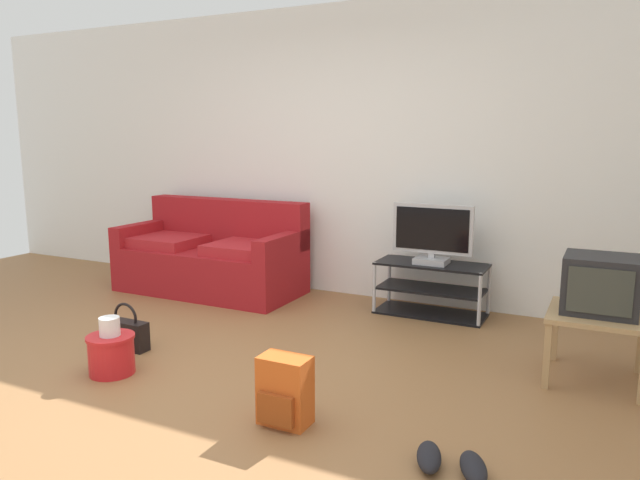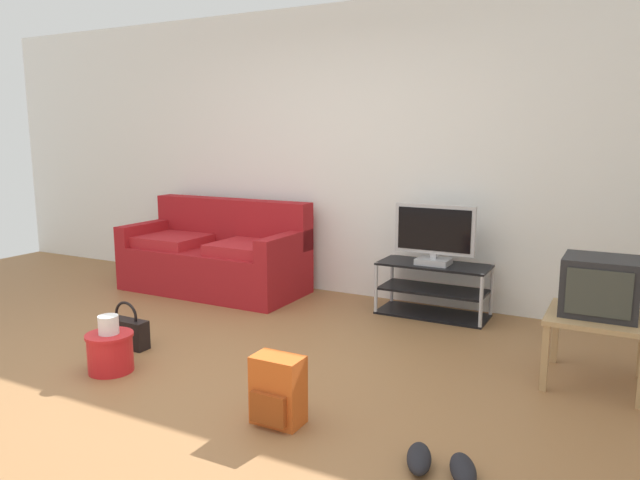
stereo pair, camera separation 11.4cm
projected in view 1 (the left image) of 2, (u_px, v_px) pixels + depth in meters
The scene contains 11 objects.
ground_plane at pixel (186, 386), 3.68m from camera, with size 9.00×9.80×0.02m, color olive.
wall_back at pixel (348, 153), 5.60m from camera, with size 9.00×0.10×2.70m, color white.
couch at pixel (213, 258), 5.83m from camera, with size 1.78×0.83×0.88m.
tv_stand at pixel (431, 289), 5.07m from camera, with size 0.92×0.41×0.45m.
flat_tv at pixel (432, 235), 4.97m from camera, with size 0.68×0.22×0.50m.
side_table at pixel (597, 322), 3.67m from camera, with size 0.57×0.57×0.44m.
crt_tv at pixel (601, 284), 3.64m from camera, with size 0.43×0.39×0.35m.
backpack at pixel (285, 391), 3.15m from camera, with size 0.27×0.24×0.37m.
handbag at pixel (126, 333), 4.26m from camera, with size 0.34×0.11×0.34m.
cleaning_bucket at pixel (111, 351), 3.82m from camera, with size 0.30×0.30×0.37m.
sneakers_pair at pixel (451, 462), 2.72m from camera, with size 0.40×0.28×0.09m.
Camera 1 is at (2.28, -2.74, 1.52)m, focal length 33.44 mm.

